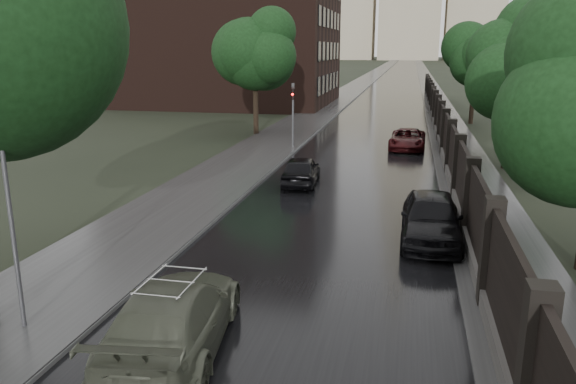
{
  "coord_description": "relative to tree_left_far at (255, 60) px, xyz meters",
  "views": [
    {
      "loc": [
        2.56,
        -8.13,
        6.02
      ],
      "look_at": [
        -1.16,
        9.05,
        1.5
      ],
      "focal_mm": 35.0,
      "sensor_mm": 36.0,
      "label": 1
    }
  ],
  "objects": [
    {
      "name": "volga_sedan",
      "position": [
        6.1,
        -28.53,
        -4.49
      ],
      "size": [
        2.75,
        5.39,
        1.5
      ],
      "primitive_type": "imported",
      "rotation": [
        0.0,
        0.0,
        3.27
      ],
      "color": "#4A4E3E",
      "rests_on": "ground"
    },
    {
      "name": "fence_right",
      "position": [
        12.6,
        2.01,
        -4.23
      ],
      "size": [
        0.45,
        75.72,
        2.7
      ],
      "color": "#383533",
      "rests_on": "ground"
    },
    {
      "name": "sidewalk_left",
      "position": [
        2.0,
        160.0,
        -5.16
      ],
      "size": [
        4.0,
        420.0,
        0.16
      ],
      "primitive_type": "cube",
      "color": "#2D2D2D",
      "rests_on": "ground"
    },
    {
      "name": "lamp_post",
      "position": [
        2.6,
        -28.5,
        -2.57
      ],
      "size": [
        0.25,
        0.12,
        5.11
      ],
      "color": "#59595E",
      "rests_on": "ground"
    },
    {
      "name": "tree_left_far",
      "position": [
        0.0,
        0.0,
        0.0
      ],
      "size": [
        4.25,
        4.25,
        7.39
      ],
      "color": "black",
      "rests_on": "ground"
    },
    {
      "name": "tree_right_b",
      "position": [
        15.5,
        -8.0,
        -0.29
      ],
      "size": [
        4.08,
        4.08,
        7.01
      ],
      "color": "black",
      "rests_on": "ground"
    },
    {
      "name": "hatchback_left",
      "position": [
        5.89,
        -13.77,
        -4.58
      ],
      "size": [
        1.84,
        3.98,
        1.32
      ],
      "primitive_type": "imported",
      "rotation": [
        0.0,
        0.0,
        3.22
      ],
      "color": "black",
      "rests_on": "ground"
    },
    {
      "name": "road",
      "position": [
        8.0,
        160.0,
        -5.23
      ],
      "size": [
        8.0,
        420.0,
        0.02
      ],
      "primitive_type": "cube",
      "color": "black",
      "rests_on": "ground"
    },
    {
      "name": "car_right_far",
      "position": [
        10.52,
        -3.41,
        -4.62
      ],
      "size": [
        2.26,
        4.57,
        1.25
      ],
      "primitive_type": "imported",
      "rotation": [
        0.0,
        0.0,
        -0.04
      ],
      "color": "black",
      "rests_on": "ground"
    },
    {
      "name": "car_right_near",
      "position": [
        11.4,
        -20.49,
        -4.45
      ],
      "size": [
        1.88,
        4.64,
        1.58
      ],
      "primitive_type": "imported",
      "rotation": [
        0.0,
        0.0,
        -0.0
      ],
      "color": "black",
      "rests_on": "ground"
    },
    {
      "name": "traffic_light",
      "position": [
        3.7,
        -5.01,
        -2.84
      ],
      "size": [
        0.16,
        0.32,
        4.0
      ],
      "color": "#59595E",
      "rests_on": "ground"
    },
    {
      "name": "brick_building",
      "position": [
        -10.0,
        22.0,
        4.76
      ],
      "size": [
        24.0,
        18.0,
        20.0
      ],
      "primitive_type": "cube",
      "color": "black",
      "rests_on": "ground"
    },
    {
      "name": "verge_right",
      "position": [
        13.5,
        160.0,
        -5.2
      ],
      "size": [
        3.0,
        420.0,
        0.08
      ],
      "primitive_type": "cube",
      "color": "#2D2D2D",
      "rests_on": "ground"
    },
    {
      "name": "tree_right_c",
      "position": [
        15.5,
        10.0,
        -0.29
      ],
      "size": [
        4.08,
        4.08,
        7.01
      ],
      "color": "black",
      "rests_on": "ground"
    }
  ]
}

